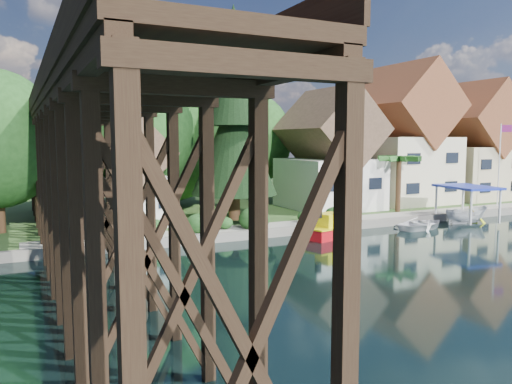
# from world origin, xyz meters

# --- Properties ---
(ground) EXTENTS (140.00, 140.00, 0.00)m
(ground) POSITION_xyz_m (0.00, 0.00, 0.00)
(ground) COLOR black
(ground) RESTS_ON ground
(bank) EXTENTS (140.00, 52.00, 0.50)m
(bank) POSITION_xyz_m (0.00, 34.00, 0.25)
(bank) COLOR #29491D
(bank) RESTS_ON ground
(seawall) EXTENTS (60.00, 0.40, 0.62)m
(seawall) POSITION_xyz_m (4.00, 8.00, 0.31)
(seawall) COLOR slate
(seawall) RESTS_ON ground
(promenade) EXTENTS (50.00, 2.60, 0.06)m
(promenade) POSITION_xyz_m (6.00, 9.30, 0.53)
(promenade) COLOR gray
(promenade) RESTS_ON bank
(trestle_bridge) EXTENTS (4.12, 44.18, 9.30)m
(trestle_bridge) POSITION_xyz_m (-16.00, 5.17, 5.35)
(trestle_bridge) COLOR black
(trestle_bridge) RESTS_ON ground
(house_left) EXTENTS (7.64, 8.64, 11.02)m
(house_left) POSITION_xyz_m (7.00, 16.00, 5.14)
(house_left) COLOR white
(house_left) RESTS_ON bank
(house_center) EXTENTS (8.65, 9.18, 13.89)m
(house_center) POSITION_xyz_m (16.00, 16.50, 6.42)
(house_center) COLOR beige
(house_center) RESTS_ON bank
(house_right) EXTENTS (8.15, 8.64, 12.45)m
(house_right) POSITION_xyz_m (25.00, 16.00, 5.78)
(house_right) COLOR beige
(house_right) RESTS_ON bank
(shed) EXTENTS (5.09, 5.40, 7.85)m
(shed) POSITION_xyz_m (-11.00, 14.50, 3.83)
(shed) COLOR white
(shed) RESTS_ON bank
(bg_trees) EXTENTS (49.90, 13.30, 10.57)m
(bg_trees) POSITION_xyz_m (1.00, 21.25, 7.29)
(bg_trees) COLOR #382314
(bg_trees) RESTS_ON bank
(shrubs) EXTENTS (15.76, 2.47, 1.70)m
(shrubs) POSITION_xyz_m (-4.60, 9.26, 1.23)
(shrubs) COLOR #173B15
(shrubs) RESTS_ON bank
(conifer) EXTENTS (6.68, 6.68, 16.45)m
(conifer) POSITION_xyz_m (-3.65, 13.34, 8.42)
(conifer) COLOR #382314
(conifer) RESTS_ON bank
(palm_tree) EXTENTS (3.92, 3.92, 5.15)m
(palm_tree) POSITION_xyz_m (10.95, 11.15, 5.00)
(palm_tree) COLOR #382314
(palm_tree) RESTS_ON bank
(flagpole) EXTENTS (1.19, 0.34, 7.74)m
(flagpole) POSITION_xyz_m (21.89, 9.69, 5.25)
(flagpole) COLOR white
(flagpole) RESTS_ON bank
(tugboat) EXTENTS (3.52, 2.51, 2.30)m
(tugboat) POSITION_xyz_m (0.16, 5.92, 0.69)
(tugboat) COLOR red
(tugboat) RESTS_ON ground
(boat_white_a) EXTENTS (4.88, 3.85, 0.91)m
(boat_white_a) POSITION_xyz_m (8.76, 5.93, 0.46)
(boat_white_a) COLOR white
(boat_white_a) RESTS_ON ground
(boat_canopy) EXTENTS (4.03, 5.22, 3.07)m
(boat_canopy) POSITION_xyz_m (13.66, 6.18, 1.32)
(boat_canopy) COLOR silver
(boat_canopy) RESTS_ON ground
(boat_yellow) EXTENTS (3.09, 2.78, 1.46)m
(boat_yellow) POSITION_xyz_m (14.73, 6.64, 0.73)
(boat_yellow) COLOR yellow
(boat_yellow) RESTS_ON ground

